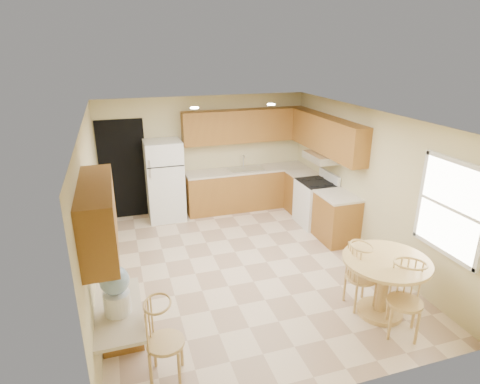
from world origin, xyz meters
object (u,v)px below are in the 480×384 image
object	(u,v)px
stove	(316,202)
chair_table_b	(412,297)
dining_table	(384,279)
chair_desk	(166,338)
refrigerator	(165,181)
chair_table_a	(366,273)
water_crock	(116,289)

from	to	relation	value
stove	chair_table_b	xyz separation A→B (m)	(-0.52, -3.47, 0.14)
dining_table	chair_desk	xyz separation A→B (m)	(-2.95, -0.33, 0.03)
refrigerator	stove	distance (m)	3.15
chair_desk	stove	bearing A→B (deg)	147.74
dining_table	chair_table_b	distance (m)	0.53
chair_table_a	chair_table_b	world-z (taller)	chair_table_b
refrigerator	dining_table	world-z (taller)	refrigerator
chair_table_a	water_crock	world-z (taller)	water_crock
refrigerator	dining_table	bearing A→B (deg)	-60.58
water_crock	chair_desk	bearing A→B (deg)	-37.73
chair_desk	water_crock	world-z (taller)	water_crock
chair_table_a	chair_table_b	distance (m)	0.71
dining_table	chair_table_b	bearing A→B (deg)	-90.00
dining_table	chair_desk	bearing A→B (deg)	-173.62
dining_table	chair_table_a	distance (m)	0.24
dining_table	chair_table_a	size ratio (longest dim) A/B	1.20
refrigerator	dining_table	xyz separation A→B (m)	(2.35, -4.17, -0.29)
chair_table_a	chair_table_b	xyz separation A→B (m)	(0.18, -0.69, 0.03)
dining_table	water_crock	distance (m)	3.44
dining_table	chair_table_b	xyz separation A→B (m)	(0.00, -0.53, 0.05)
dining_table	chair_desk	size ratio (longest dim) A/B	1.19
water_crock	stove	bearing A→B (deg)	36.73
chair_table_b	dining_table	bearing A→B (deg)	-56.79
refrigerator	stove	xyz separation A→B (m)	(2.88, -1.22, -0.37)
refrigerator	dining_table	distance (m)	4.79
stove	water_crock	distance (m)	4.93
refrigerator	chair_desk	xyz separation A→B (m)	(-0.60, -4.50, -0.26)
refrigerator	water_crock	bearing A→B (deg)	-104.20
chair_table_b	refrigerator	bearing A→B (deg)	-30.20
dining_table	water_crock	bearing A→B (deg)	179.69
dining_table	chair_desk	world-z (taller)	chair_desk
refrigerator	chair_table_a	size ratio (longest dim) A/B	1.77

